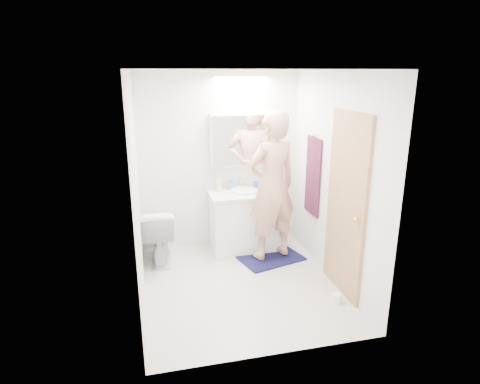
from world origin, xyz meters
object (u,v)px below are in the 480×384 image
object	(u,v)px
person	(272,186)
toilet_paper_roll	(336,298)
medicine_cabinet	(242,140)
toilet	(159,234)
vanity_cabinet	(244,222)
soap_bottle_b	(230,184)
soap_bottle_a	(219,183)
toothbrush_cup	(256,185)

from	to	relation	value
person	toilet_paper_roll	world-z (taller)	person
medicine_cabinet	toilet	world-z (taller)	medicine_cabinet
vanity_cabinet	toilet_paper_roll	world-z (taller)	vanity_cabinet
person	soap_bottle_b	bearing A→B (deg)	-69.83
vanity_cabinet	soap_bottle_a	xyz separation A→B (m)	(-0.33, 0.15, 0.55)
vanity_cabinet	soap_bottle_b	xyz separation A→B (m)	(-0.16, 0.18, 0.51)
medicine_cabinet	soap_bottle_b	distance (m)	0.63
medicine_cabinet	soap_bottle_a	xyz separation A→B (m)	(-0.34, -0.06, -0.56)
vanity_cabinet	soap_bottle_b	bearing A→B (deg)	130.84
toothbrush_cup	vanity_cabinet	bearing A→B (deg)	-141.78
soap_bottle_b	person	bearing A→B (deg)	-54.32
medicine_cabinet	vanity_cabinet	bearing A→B (deg)	-95.13
toilet	vanity_cabinet	bearing A→B (deg)	-170.92
toothbrush_cup	toilet_paper_roll	size ratio (longest dim) A/B	0.85
toothbrush_cup	toilet_paper_roll	bearing A→B (deg)	-76.20
soap_bottle_b	toilet_paper_roll	xyz separation A→B (m)	(0.78, -1.75, -0.85)
vanity_cabinet	medicine_cabinet	size ratio (longest dim) A/B	1.02
person	medicine_cabinet	bearing A→B (deg)	-83.94
vanity_cabinet	toothbrush_cup	world-z (taller)	toothbrush_cup
soap_bottle_a	soap_bottle_b	xyz separation A→B (m)	(0.17, 0.03, -0.04)
vanity_cabinet	toilet	distance (m)	1.17
toilet	soap_bottle_b	size ratio (longest dim) A/B	4.55
vanity_cabinet	person	distance (m)	0.77
toothbrush_cup	medicine_cabinet	bearing A→B (deg)	164.82
person	soap_bottle_b	xyz separation A→B (m)	(-0.41, 0.58, -0.10)
toilet	soap_bottle_a	size ratio (longest dim) A/B	3.16
medicine_cabinet	soap_bottle_b	size ratio (longest dim) A/B	5.47
vanity_cabinet	toothbrush_cup	size ratio (longest dim) A/B	9.64
toilet_paper_roll	vanity_cabinet	bearing A→B (deg)	111.80
toilet	soap_bottle_b	xyz separation A→B (m)	(1.01, 0.30, 0.53)
medicine_cabinet	person	xyz separation A→B (m)	(0.24, -0.61, -0.50)
person	toilet_paper_roll	xyz separation A→B (m)	(0.37, -1.18, -0.95)
toilet	toothbrush_cup	bearing A→B (deg)	-165.19
soap_bottle_b	toothbrush_cup	xyz separation A→B (m)	(0.36, -0.02, -0.04)
toilet	toilet_paper_roll	distance (m)	2.33
toilet	soap_bottle_a	distance (m)	1.05
soap_bottle_a	soap_bottle_b	world-z (taller)	soap_bottle_a
toilet_paper_roll	person	bearing A→B (deg)	107.47
toilet	toilet_paper_roll	size ratio (longest dim) A/B	6.66
toothbrush_cup	toilet_paper_roll	world-z (taller)	toothbrush_cup
toilet	person	size ratio (longest dim) A/B	0.39
soap_bottle_a	person	bearing A→B (deg)	-43.10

